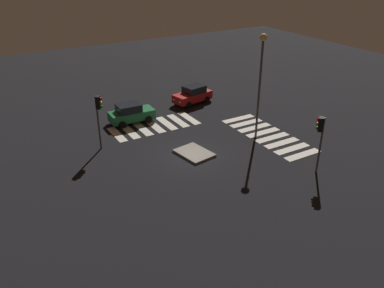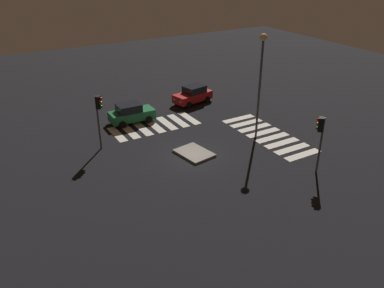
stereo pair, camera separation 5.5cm
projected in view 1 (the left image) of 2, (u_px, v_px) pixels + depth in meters
name	position (u px, v px, depth m)	size (l,w,h in m)	color
ground_plane	(192.00, 156.00, 29.37)	(80.00, 80.00, 0.00)	black
traffic_island	(194.00, 153.00, 29.60)	(3.02, 2.46, 0.18)	gray
car_red	(193.00, 95.00, 39.09)	(2.41, 4.16, 1.73)	red
car_green	(131.00, 113.00, 34.68)	(1.95, 4.01, 1.73)	#196B38
traffic_light_south	(320.00, 131.00, 25.92)	(0.54, 0.54, 4.07)	#47474C
traffic_light_north	(99.00, 109.00, 29.02)	(0.54, 0.53, 4.27)	#47474C
street_lamp	(261.00, 69.00, 30.18)	(0.56, 0.56, 8.25)	#47474C
crosswalk_near	(267.00, 135.00, 32.65)	(8.75, 3.20, 0.02)	silver
crosswalk_side	(155.00, 126.00, 34.31)	(3.20, 7.60, 0.02)	silver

